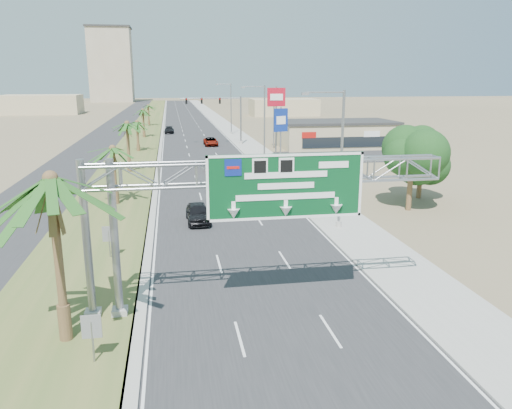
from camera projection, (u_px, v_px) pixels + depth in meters
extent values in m
cube|color=#28282B|center=(189.00, 125.00, 119.99)|extent=(12.00, 300.00, 0.02)
cube|color=#9E9B93|center=(225.00, 125.00, 121.36)|extent=(4.00, 300.00, 0.10)
cube|color=#475C28|center=(147.00, 126.00, 118.34)|extent=(7.00, 300.00, 0.12)
cube|color=#28282B|center=(117.00, 126.00, 117.21)|extent=(8.00, 300.00, 0.02)
cylinder|color=gray|center=(115.00, 241.00, 22.30)|extent=(0.36, 0.36, 7.40)
cylinder|color=gray|center=(87.00, 242.00, 22.10)|extent=(0.36, 0.36, 7.40)
cube|color=#9E9B93|center=(120.00, 312.00, 23.15)|extent=(0.70, 0.70, 0.40)
cube|color=#9E9B93|center=(93.00, 314.00, 22.95)|extent=(0.70, 0.70, 0.40)
cube|color=#07411D|center=(286.00, 186.00, 22.53)|extent=(7.20, 0.12, 3.00)
cube|color=navy|center=(233.00, 168.00, 21.84)|extent=(0.75, 0.03, 0.75)
cone|color=white|center=(286.00, 211.00, 22.74)|extent=(0.56, 0.56, 0.45)
cylinder|color=brown|center=(59.00, 263.00, 20.11)|extent=(0.36, 0.36, 7.00)
cylinder|color=brown|center=(65.00, 323.00, 20.75)|extent=(0.54, 0.54, 1.68)
cylinder|color=brown|center=(115.00, 177.00, 43.25)|extent=(0.36, 0.36, 5.00)
cylinder|color=brown|center=(116.00, 198.00, 43.71)|extent=(0.54, 0.54, 1.20)
cylinder|color=brown|center=(128.00, 148.00, 58.45)|extent=(0.36, 0.36, 5.80)
cylinder|color=brown|center=(130.00, 167.00, 58.99)|extent=(0.54, 0.54, 1.39)
cylinder|color=brown|center=(138.00, 137.00, 75.82)|extent=(0.36, 0.36, 4.50)
cylinder|color=brown|center=(138.00, 148.00, 76.24)|extent=(0.54, 0.54, 1.08)
cylinder|color=brown|center=(144.00, 124.00, 93.90)|extent=(0.36, 0.36, 5.20)
cylinder|color=brown|center=(144.00, 134.00, 94.38)|extent=(0.54, 0.54, 1.25)
cylinder|color=brown|center=(149.00, 116.00, 117.85)|extent=(0.36, 0.36, 4.80)
cylinder|color=brown|center=(149.00, 124.00, 118.30)|extent=(0.54, 0.54, 1.15)
cylinder|color=gray|center=(341.00, 161.00, 35.85)|extent=(0.20, 0.20, 10.00)
cylinder|color=gray|center=(325.00, 92.00, 34.45)|extent=(2.80, 0.12, 0.12)
cube|color=slate|center=(305.00, 94.00, 34.24)|extent=(0.50, 0.22, 0.18)
cylinder|color=#9E9B93|center=(339.00, 224.00, 37.01)|extent=(0.44, 0.44, 0.50)
cylinder|color=gray|center=(264.00, 125.00, 64.54)|extent=(0.20, 0.20, 10.00)
cylinder|color=gray|center=(254.00, 87.00, 63.13)|extent=(2.80, 0.12, 0.12)
cube|color=slate|center=(243.00, 87.00, 62.93)|extent=(0.50, 0.22, 0.18)
cylinder|color=#9E9B93|center=(264.00, 161.00, 65.69)|extent=(0.44, 0.44, 0.50)
cylinder|color=gray|center=(231.00, 109.00, 98.96)|extent=(0.20, 0.20, 10.00)
cylinder|color=gray|center=(224.00, 84.00, 97.55)|extent=(2.80, 0.12, 0.12)
cube|color=slate|center=(217.00, 85.00, 97.35)|extent=(0.50, 0.22, 0.18)
cylinder|color=#9E9B93|center=(231.00, 133.00, 100.12)|extent=(0.44, 0.44, 0.50)
cylinder|color=gray|center=(241.00, 121.00, 83.86)|extent=(0.28, 0.28, 8.00)
cylinder|color=gray|center=(211.00, 98.00, 82.14)|extent=(10.00, 0.18, 0.18)
cube|color=black|center=(220.00, 101.00, 82.29)|extent=(0.32, 0.18, 0.95)
cube|color=black|center=(202.00, 101.00, 81.80)|extent=(0.32, 0.18, 0.95)
cube|color=black|center=(186.00, 101.00, 81.39)|extent=(0.32, 0.18, 0.95)
sphere|color=red|center=(220.00, 99.00, 82.10)|extent=(0.22, 0.22, 0.22)
imported|color=black|center=(241.00, 102.00, 83.13)|extent=(0.16, 0.16, 0.60)
cylinder|color=#9E9B93|center=(241.00, 143.00, 84.76)|extent=(0.56, 0.56, 0.60)
cube|color=tan|center=(336.00, 135.00, 81.02)|extent=(18.00, 10.00, 4.00)
cylinder|color=brown|center=(410.00, 187.00, 41.64)|extent=(0.44, 0.44, 3.90)
sphere|color=#143813|center=(412.00, 157.00, 41.01)|extent=(4.50, 4.50, 4.50)
cylinder|color=brown|center=(420.00, 180.00, 46.03)|extent=(0.44, 0.44, 3.30)
sphere|color=#143813|center=(422.00, 157.00, 45.50)|extent=(3.50, 3.50, 3.50)
cylinder|color=gray|center=(93.00, 343.00, 19.05)|extent=(0.08, 0.08, 1.80)
cube|color=slate|center=(91.00, 327.00, 18.88)|extent=(0.75, 0.06, 0.95)
cylinder|color=gray|center=(109.00, 245.00, 30.41)|extent=(0.08, 0.08, 1.80)
cube|color=slate|center=(109.00, 234.00, 30.24)|extent=(0.75, 0.06, 0.95)
cube|color=tan|center=(111.00, 65.00, 244.38)|extent=(20.00, 16.00, 35.00)
cube|color=tan|center=(42.00, 104.00, 159.72)|extent=(24.00, 14.00, 6.00)
cube|color=tan|center=(284.00, 107.00, 152.96)|extent=(20.00, 12.00, 5.00)
imported|color=black|center=(198.00, 213.00, 38.28)|extent=(1.86, 4.40, 1.49)
imported|color=maroon|center=(216.00, 165.00, 59.43)|extent=(1.99, 4.82, 1.55)
imported|color=gray|center=(211.00, 142.00, 83.01)|extent=(2.27, 4.79, 1.32)
imported|color=black|center=(169.00, 130.00, 102.08)|extent=(2.05, 4.62, 1.32)
cylinder|color=gray|center=(276.00, 124.00, 66.89)|extent=(0.20, 0.20, 9.86)
cube|color=#B60E22|center=(276.00, 97.00, 66.03)|extent=(2.42, 0.63, 2.40)
cube|color=white|center=(277.00, 97.00, 65.86)|extent=(1.67, 0.27, 0.84)
cylinder|color=gray|center=(281.00, 135.00, 65.53)|extent=(0.20, 0.20, 7.27)
cube|color=navy|center=(281.00, 120.00, 65.06)|extent=(1.97, 1.01, 3.00)
cube|color=white|center=(281.00, 120.00, 64.89)|extent=(1.32, 0.55, 1.05)
cylinder|color=gray|center=(274.00, 121.00, 79.22)|extent=(0.20, 0.20, 8.60)
cube|color=red|center=(274.00, 101.00, 78.45)|extent=(2.14, 1.13, 1.80)
cube|color=white|center=(274.00, 101.00, 78.27)|extent=(1.43, 0.63, 0.63)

